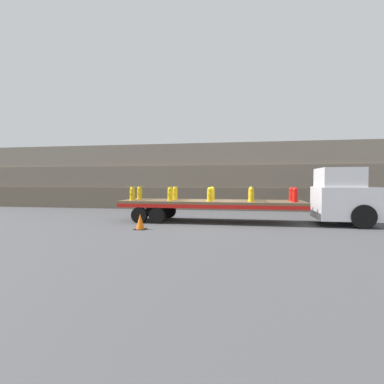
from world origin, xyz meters
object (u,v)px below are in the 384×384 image
fire_hydrant_yellow_near_2 (210,194)px  fire_hydrant_red_far_4 (292,194)px  fire_hydrant_yellow_far_1 (175,193)px  traffic_cone (140,222)px  fire_hydrant_yellow_near_3 (251,195)px  flatbed_trailer (200,204)px  fire_hydrant_yellow_near_1 (170,194)px  fire_hydrant_yellow_far_2 (212,194)px  fire_hydrant_yellow_near_0 (132,194)px  fire_hydrant_red_near_4 (295,195)px  fire_hydrant_yellow_far_3 (251,194)px  truck_cab (345,197)px  fire_hydrant_yellow_far_0 (140,193)px

fire_hydrant_yellow_near_2 → fire_hydrant_red_far_4: bearing=14.7°
fire_hydrant_yellow_far_1 → traffic_cone: bearing=-101.2°
fire_hydrant_yellow_near_3 → traffic_cone: 5.84m
flatbed_trailer → traffic_cone: size_ratio=13.68×
fire_hydrant_red_far_4 → fire_hydrant_yellow_near_1: bearing=-170.1°
fire_hydrant_yellow_near_1 → fire_hydrant_yellow_near_3: same height
fire_hydrant_yellow_far_2 → fire_hydrant_red_far_4: size_ratio=1.00×
fire_hydrant_yellow_far_1 → fire_hydrant_yellow_near_3: (4.33, -1.14, 0.00)m
fire_hydrant_yellow_far_2 → fire_hydrant_yellow_near_3: bearing=-27.7°
fire_hydrant_yellow_near_0 → fire_hydrant_yellow_far_1: 2.45m
fire_hydrant_yellow_near_1 → fire_hydrant_red_far_4: 6.59m
fire_hydrant_yellow_near_1 → fire_hydrant_yellow_near_2: bearing=0.0°
flatbed_trailer → fire_hydrant_yellow_near_0: (-3.73, -0.57, 0.56)m
fire_hydrant_yellow_near_0 → fire_hydrant_yellow_near_1: (2.16, 0.00, 0.00)m
fire_hydrant_yellow_far_2 → traffic_cone: (-2.92, -3.78, -1.18)m
traffic_cone → fire_hydrant_red_near_4: bearing=20.0°
flatbed_trailer → traffic_cone: (-2.32, -3.21, -0.61)m
fire_hydrant_yellow_far_2 → fire_hydrant_yellow_far_3: bearing=0.0°
fire_hydrant_yellow_near_0 → fire_hydrant_yellow_near_2: bearing=0.0°
flatbed_trailer → fire_hydrant_yellow_far_3: 2.88m
flatbed_trailer → fire_hydrant_yellow_far_2: (0.60, 0.57, 0.56)m
fire_hydrant_yellow_near_2 → traffic_cone: bearing=-137.8°
fire_hydrant_red_far_4 → fire_hydrant_yellow_far_3: bearing=180.0°
fire_hydrant_yellow_near_2 → fire_hydrant_yellow_far_2: bearing=90.0°
fire_hydrant_red_far_4 → fire_hydrant_red_near_4: bearing=-90.0°
truck_cab → fire_hydrant_yellow_far_1: size_ratio=3.88×
flatbed_trailer → fire_hydrant_yellow_near_0: 3.81m
fire_hydrant_yellow_far_2 → traffic_cone: 4.91m
fire_hydrant_yellow_near_2 → fire_hydrant_red_near_4: (4.33, 0.00, 0.00)m
truck_cab → fire_hydrant_yellow_far_2: bearing=175.2°
fire_hydrant_yellow_near_3 → fire_hydrant_red_near_4: (2.16, 0.00, 0.00)m
flatbed_trailer → fire_hydrant_yellow_near_0: size_ratio=13.20×
fire_hydrant_yellow_far_3 → fire_hydrant_yellow_far_0: bearing=180.0°
fire_hydrant_yellow_far_1 → traffic_cone: (-0.75, -3.78, -1.18)m
truck_cab → fire_hydrant_yellow_near_1: 9.03m
fire_hydrant_yellow_far_1 → fire_hydrant_yellow_far_3: same height
fire_hydrant_yellow_far_1 → fire_hydrant_red_near_4: 6.59m
flatbed_trailer → truck_cab: bearing=0.0°
fire_hydrant_yellow_far_1 → fire_hydrant_red_far_4: 6.49m
flatbed_trailer → fire_hydrant_yellow_near_2: size_ratio=13.20×
truck_cab → fire_hydrant_yellow_near_3: truck_cab is taller
fire_hydrant_yellow_near_0 → fire_hydrant_red_near_4: bearing=0.0°
fire_hydrant_red_far_4 → fire_hydrant_yellow_near_0: bearing=-172.5°
fire_hydrant_yellow_near_0 → fire_hydrant_yellow_far_3: size_ratio=1.00×
flatbed_trailer → fire_hydrant_yellow_far_0: 3.81m
fire_hydrant_yellow_near_2 → fire_hydrant_yellow_near_3: size_ratio=1.00×
fire_hydrant_yellow_near_0 → fire_hydrant_yellow_near_3: size_ratio=1.00×
fire_hydrant_yellow_near_0 → fire_hydrant_yellow_near_3: 6.49m
flatbed_trailer → fire_hydrant_yellow_far_1: fire_hydrant_yellow_far_1 is taller
traffic_cone → fire_hydrant_yellow_near_2: bearing=42.2°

